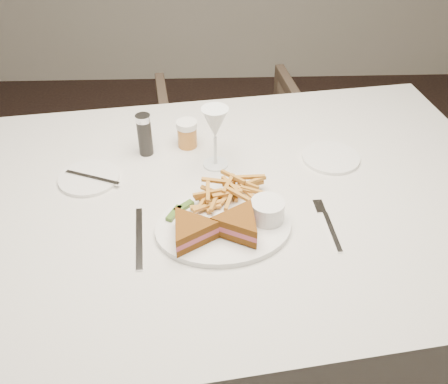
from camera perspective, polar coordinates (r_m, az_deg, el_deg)
table at (r=1.54m, az=-0.07°, el=-11.31°), size 1.65×1.21×0.75m
chair_far at (r=2.26m, az=0.79°, el=5.37°), size 0.68×0.65×0.63m
table_setting at (r=1.22m, az=-0.70°, el=-0.09°), size 0.82×0.58×0.18m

